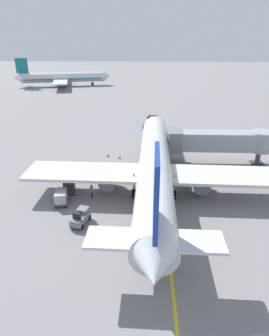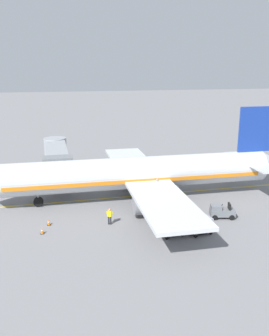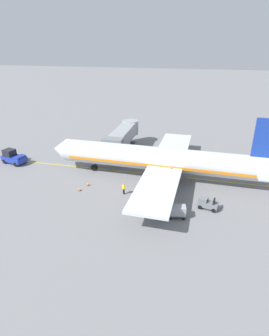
% 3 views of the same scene
% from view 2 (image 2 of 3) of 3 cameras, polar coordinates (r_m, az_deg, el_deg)
% --- Properties ---
extents(ground_plane, '(400.00, 400.00, 0.00)m').
position_cam_2_polar(ground_plane, '(44.35, 1.80, -4.32)').
color(ground_plane, slate).
extents(gate_lead_in_line, '(0.24, 80.00, 0.01)m').
position_cam_2_polar(gate_lead_in_line, '(44.35, 1.80, -4.31)').
color(gate_lead_in_line, gold).
rests_on(gate_lead_in_line, ground).
extents(parked_airliner, '(30.13, 37.28, 10.63)m').
position_cam_2_polar(parked_airliner, '(42.06, 0.54, -0.86)').
color(parked_airliner, silver).
rests_on(parked_airliner, ground).
extents(jet_bridge, '(14.99, 3.50, 4.98)m').
position_cam_2_polar(jet_bridge, '(50.01, -12.25, 1.78)').
color(jet_bridge, '#93999E').
rests_on(jet_bridge, ground).
extents(baggage_tug_lead, '(1.80, 2.71, 1.62)m').
position_cam_2_polar(baggage_tug_lead, '(38.69, 13.62, -6.72)').
color(baggage_tug_lead, slate).
rests_on(baggage_tug_lead, ground).
extents(baggage_cart_front, '(1.65, 2.97, 1.58)m').
position_cam_2_polar(baggage_cart_front, '(33.95, 5.99, -9.17)').
color(baggage_cart_front, '#4C4C51').
rests_on(baggage_cart_front, ground).
extents(baggage_cart_second_in_train, '(1.65, 2.97, 1.58)m').
position_cam_2_polar(baggage_cart_second_in_train, '(34.68, 10.40, -8.79)').
color(baggage_cart_second_in_train, '#4C4C51').
rests_on(baggage_cart_second_in_train, ground).
extents(ground_crew_wing_walker, '(0.27, 0.73, 1.69)m').
position_cam_2_polar(ground_crew_wing_walker, '(36.79, 6.15, -7.14)').
color(ground_crew_wing_walker, '#232328').
rests_on(ground_crew_wing_walker, ground).
extents(ground_crew_loader, '(0.38, 0.69, 1.69)m').
position_cam_2_polar(ground_crew_loader, '(36.13, -3.97, -7.52)').
color(ground_crew_loader, '#232328').
rests_on(ground_crew_loader, ground).
extents(safety_cone_nose_left, '(0.36, 0.36, 0.59)m').
position_cam_2_polar(safety_cone_nose_left, '(35.49, -14.42, -9.63)').
color(safety_cone_nose_left, black).
rests_on(safety_cone_nose_left, ground).
extents(safety_cone_nose_right, '(0.36, 0.36, 0.59)m').
position_cam_2_polar(safety_cone_nose_right, '(37.15, -13.42, -8.38)').
color(safety_cone_nose_right, black).
rests_on(safety_cone_nose_right, ground).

